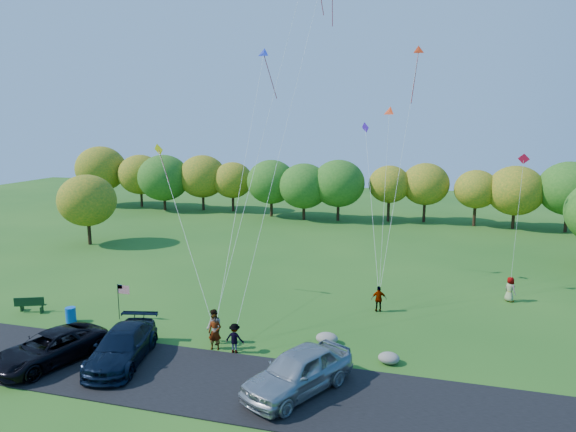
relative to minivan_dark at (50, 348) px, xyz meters
name	(u,v)px	position (x,y,z in m)	size (l,w,h in m)	color
ground	(227,344)	(7.64, 4.50, -0.84)	(140.00, 140.00, 0.00)	#1F5317
asphalt_lane	(194,379)	(7.64, 0.50, -0.81)	(44.00, 6.00, 0.06)	black
treeline	(336,183)	(7.01, 40.66, 3.90)	(75.99, 28.15, 8.53)	#321D12
minivan_dark	(50,348)	(0.00, 0.00, 0.00)	(2.59, 5.62, 1.56)	black
minivan_navy	(122,346)	(3.44, 1.05, 0.05)	(2.34, 5.75, 1.67)	black
minivan_silver	(298,371)	(12.66, 0.66, 0.20)	(2.32, 5.75, 1.96)	#9EA1A8
flyer_a	(215,332)	(7.27, 3.79, 0.12)	(0.70, 0.46, 1.92)	#4C4C59
flyer_b	(214,327)	(6.94, 4.43, 0.13)	(0.94, 0.73, 1.94)	#4C4C59
flyer_c	(235,338)	(8.43, 3.70, -0.04)	(1.03, 0.59, 1.60)	#4C4C59
flyer_d	(379,299)	(15.11, 11.74, 0.00)	(0.98, 0.41, 1.68)	#4C4C59
flyer_e	(510,289)	(23.44, 16.06, 0.01)	(0.83, 0.54, 1.70)	#4C4C59
park_bench	(30,304)	(-6.27, 5.61, -0.30)	(1.77, 0.97, 1.01)	#123315
trash_barrel	(71,315)	(-2.70, 4.93, -0.38)	(0.61, 0.61, 0.92)	#0C4BB4
flag_assembly	(121,294)	(0.10, 6.12, 0.83)	(0.83, 0.54, 2.25)	black
boulder_near	(327,338)	(12.88, 6.10, -0.54)	(1.22, 0.96, 0.61)	gray
boulder_far	(389,358)	(16.35, 4.65, -0.56)	(1.07, 0.89, 0.56)	slate
kites_aloft	(336,17)	(10.89, 17.73, 18.43)	(23.68, 9.22, 15.91)	#F41B4B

